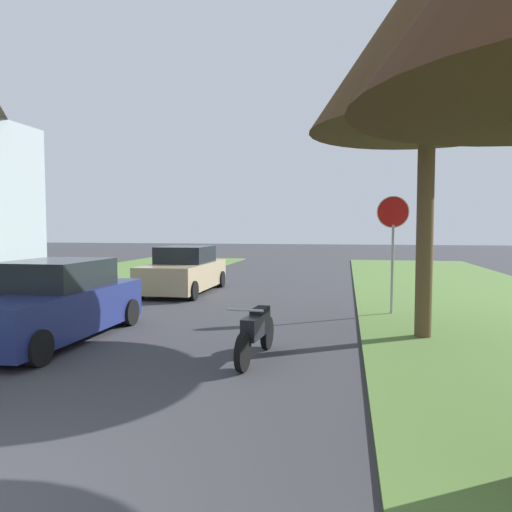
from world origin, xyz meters
name	(u,v)px	position (x,y,z in m)	size (l,w,h in m)	color
stop_sign_far	(393,229)	(4.44, 9.84, 2.20)	(0.81, 0.26, 2.97)	#9EA0A5
street_tree_right_mid_a	(429,43)	(4.82, 7.29, 5.81)	(4.62, 4.62, 7.50)	brown
parked_sedan_navy	(52,304)	(-2.42, 5.83, 0.72)	(1.96, 4.41, 1.57)	navy
parked_sedan_tan	(184,271)	(-2.17, 12.96, 0.72)	(1.96, 4.41, 1.57)	tan
parked_motorcycle	(256,331)	(1.81, 5.20, 0.48)	(0.60, 2.05, 0.97)	black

